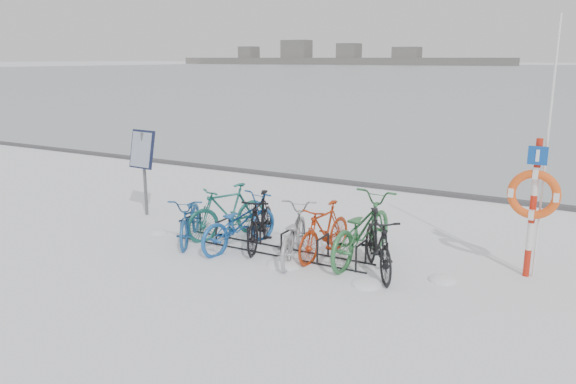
% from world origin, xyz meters
% --- Properties ---
extents(ground, '(900.00, 900.00, 0.00)m').
position_xyz_m(ground, '(0.00, 0.00, 0.00)').
color(ground, white).
rests_on(ground, ground).
extents(quay_edge, '(400.00, 0.25, 0.10)m').
position_xyz_m(quay_edge, '(0.00, 5.90, 0.05)').
color(quay_edge, '#3F3F42').
rests_on(quay_edge, ground).
extents(bike_rack, '(4.00, 0.48, 0.46)m').
position_xyz_m(bike_rack, '(0.00, 0.00, 0.18)').
color(bike_rack, black).
rests_on(bike_rack, ground).
extents(info_board, '(0.66, 0.29, 1.95)m').
position_xyz_m(info_board, '(-3.75, 0.72, 1.40)').
color(info_board, '#595B5E').
rests_on(info_board, ground).
extents(lifebuoy_station, '(0.80, 0.23, 4.15)m').
position_xyz_m(lifebuoy_station, '(4.32, 0.94, 1.39)').
color(lifebuoy_station, red).
rests_on(lifebuoy_station, ground).
extents(shoreline, '(180.00, 12.00, 9.50)m').
position_xyz_m(shoreline, '(-122.02, 260.00, 2.79)').
color(shoreline, '#505050').
rests_on(shoreline, ground).
extents(bike_0, '(1.44, 1.92, 0.96)m').
position_xyz_m(bike_0, '(-1.69, -0.22, 0.48)').
color(bike_0, navy).
rests_on(bike_0, ground).
extents(bike_1, '(1.24, 1.88, 1.10)m').
position_xyz_m(bike_1, '(-1.19, 0.33, 0.55)').
color(bike_1, '#1B5D55').
rests_on(bike_1, ground).
extents(bike_2, '(1.01, 2.04, 1.02)m').
position_xyz_m(bike_2, '(-0.62, -0.10, 0.51)').
color(bike_2, '#19539E').
rests_on(bike_2, ground).
extents(bike_3, '(1.00, 1.84, 1.06)m').
position_xyz_m(bike_3, '(-0.30, 0.14, 0.53)').
color(bike_3, black).
rests_on(bike_3, ground).
extents(bike_4, '(1.16, 1.98, 0.98)m').
position_xyz_m(bike_4, '(0.55, -0.12, 0.49)').
color(bike_4, gray).
rests_on(bike_4, ground).
extents(bike_5, '(0.65, 1.73, 1.02)m').
position_xyz_m(bike_5, '(1.00, 0.23, 0.51)').
color(bike_5, '#A02D0D').
rests_on(bike_5, ground).
extents(bike_6, '(0.91, 2.29, 1.18)m').
position_xyz_m(bike_6, '(1.62, 0.43, 0.59)').
color(bike_6, '#2D6B3A').
rests_on(bike_6, ground).
extents(bike_7, '(1.40, 1.76, 1.07)m').
position_xyz_m(bike_7, '(2.11, -0.03, 0.53)').
color(bike_7, black).
rests_on(bike_7, ground).
extents(snow_drifts, '(6.16, 1.84, 0.22)m').
position_xyz_m(snow_drifts, '(0.85, -0.22, 0.00)').
color(snow_drifts, white).
rests_on(snow_drifts, ground).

